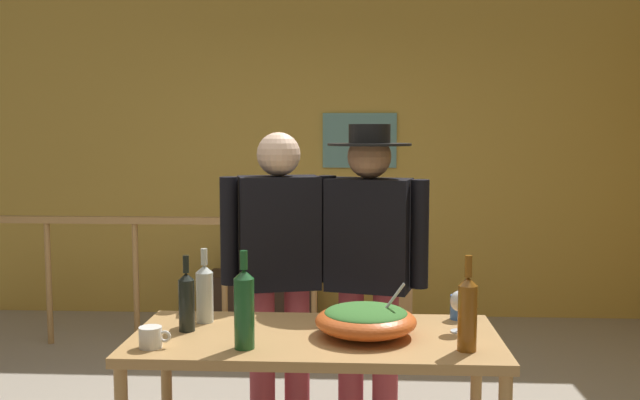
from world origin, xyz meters
TOP-DOWN VIEW (x-y plane):
  - back_wall at (0.00, 2.81)m, footprint 5.74×0.10m
  - framed_picture at (0.36, 2.75)m, footprint 0.62×0.03m
  - stair_railing at (-0.45, 1.81)m, footprint 3.41×0.10m
  - tv_console at (-0.44, 2.46)m, footprint 0.90×0.40m
  - flat_screen_tv at (-0.44, 2.43)m, footprint 0.47×0.12m
  - serving_table at (0.18, -0.46)m, footprint 1.49×0.69m
  - salad_bowl at (0.38, -0.46)m, footprint 0.41×0.41m
  - wine_glass at (0.77, -0.39)m, footprint 0.08×0.08m
  - wine_bottle_clear at (-0.31, -0.29)m, footprint 0.07×0.07m
  - wine_bottle_amber at (0.76, -0.64)m, footprint 0.07×0.07m
  - wine_bottle_dark at (-0.36, -0.43)m, footprint 0.07×0.07m
  - wine_bottle_green at (-0.08, -0.65)m, footprint 0.08×0.08m
  - mug_blue at (0.80, -0.18)m, footprint 0.11×0.08m
  - mug_white at (-0.44, -0.66)m, footprint 0.12×0.09m
  - person_standing_left at (-0.05, 0.25)m, footprint 0.57×0.31m
  - person_standing_right at (0.40, 0.25)m, footprint 0.59×0.42m

SIDE VIEW (x-z plane):
  - tv_console at x=-0.44m, z-range 0.00..0.42m
  - flat_screen_tv at x=-0.44m, z-range 0.46..0.81m
  - stair_railing at x=-0.45m, z-range 0.14..1.16m
  - serving_table at x=0.18m, z-range 0.31..1.07m
  - mug_white at x=-0.44m, z-range 0.77..0.85m
  - mug_blue at x=0.80m, z-range 0.77..0.87m
  - salad_bowl at x=0.38m, z-range 0.73..0.95m
  - wine_glass at x=0.77m, z-range 0.80..0.98m
  - wine_bottle_dark at x=-0.36m, z-range 0.74..1.05m
  - wine_bottle_clear at x=-0.31m, z-range 0.74..1.06m
  - wine_bottle_amber at x=0.76m, z-range 0.73..1.10m
  - wine_bottle_green at x=-0.08m, z-range 0.74..1.12m
  - person_standing_left at x=-0.05m, z-range 0.14..1.73m
  - person_standing_right at x=0.40m, z-range 0.16..1.78m
  - back_wall at x=0.00m, z-range 0.00..2.82m
  - framed_picture at x=0.36m, z-range 1.28..1.75m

